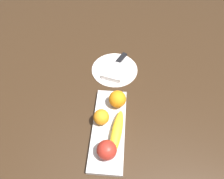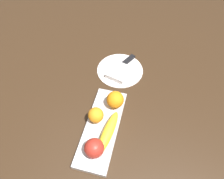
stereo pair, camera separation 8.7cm
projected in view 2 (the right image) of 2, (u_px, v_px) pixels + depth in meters
ground_plane at (103, 136)px, 0.80m from camera, size 2.40×2.40×0.00m
fruit_tray at (102, 127)px, 0.81m from camera, size 0.35×0.13×0.02m
apple at (94, 148)px, 0.71m from camera, size 0.07×0.07×0.07m
banana at (108, 133)px, 0.76m from camera, size 0.19×0.06×0.04m
orange_near_apple at (96, 115)px, 0.80m from camera, size 0.06×0.06×0.06m
orange_near_banana at (115, 100)px, 0.84m from camera, size 0.07×0.07×0.07m
dinner_plate at (120, 70)px, 1.01m from camera, size 0.23×0.23×0.01m
folded_napkin at (119, 72)px, 0.98m from camera, size 0.13×0.12×0.02m
knife at (126, 62)px, 1.03m from camera, size 0.17×0.10×0.01m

